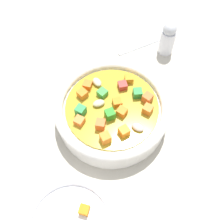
% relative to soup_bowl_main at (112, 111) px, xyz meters
% --- Properties ---
extents(ground_plane, '(1.40, 1.40, 0.02)m').
position_rel_soup_bowl_main_xyz_m(ground_plane, '(0.00, 0.00, -0.04)').
color(ground_plane, '#BAB2A0').
extents(soup_bowl_main, '(0.21, 0.21, 0.06)m').
position_rel_soup_bowl_main_xyz_m(soup_bowl_main, '(0.00, 0.00, 0.00)').
color(soup_bowl_main, white).
rests_on(soup_bowl_main, ground_plane).
extents(spoon, '(0.14, 0.19, 0.01)m').
position_rel_soup_bowl_main_xyz_m(spoon, '(0.17, 0.00, -0.02)').
color(spoon, silver).
rests_on(spoon, ground_plane).
extents(pepper_shaker, '(0.03, 0.03, 0.08)m').
position_rel_soup_bowl_main_xyz_m(pepper_shaker, '(0.19, -0.09, 0.01)').
color(pepper_shaker, silver).
rests_on(pepper_shaker, ground_plane).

